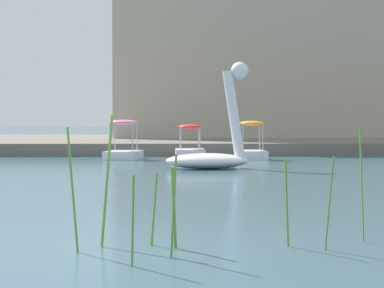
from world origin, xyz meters
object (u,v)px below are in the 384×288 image
Objects in this scene: swan_boat at (213,147)px; pedal_boat_red at (190,149)px; pedal_boat_orange at (251,147)px; tree_broadleaf_right at (319,77)px; pedal_boat_pink at (124,147)px.

swan_boat is 5.58m from pedal_boat_red.
pedal_boat_orange is 0.30× the size of tree_broadleaf_right.
pedal_boat_orange is 4.98m from pedal_boat_pink.
tree_broadleaf_right is (11.29, 15.27, 3.81)m from pedal_boat_pink.
tree_broadleaf_right is at bearing 60.13° from pedal_boat_red.
pedal_boat_pink is at bearing -177.40° from pedal_boat_red.
tree_broadleaf_right reaches higher than swan_boat.
pedal_boat_orange is (1.90, 5.25, -0.19)m from swan_boat.
swan_boat is 1.82× the size of pedal_boat_orange.
pedal_boat_pink is 0.34× the size of tree_broadleaf_right.
pedal_boat_pink is at bearing 119.50° from swan_boat.
swan_boat is at bearing -84.98° from pedal_boat_red.
tree_broadleaf_right reaches higher than pedal_boat_pink.
tree_broadleaf_right is (6.31, 15.46, 3.81)m from pedal_boat_orange.
tree_broadleaf_right reaches higher than pedal_boat_orange.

